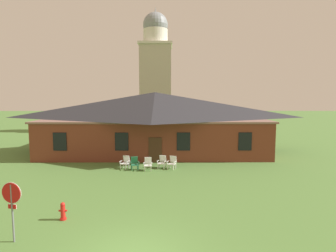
{
  "coord_description": "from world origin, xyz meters",
  "views": [
    {
      "loc": [
        1.15,
        -8.65,
        5.38
      ],
      "look_at": [
        1.24,
        8.38,
        3.59
      ],
      "focal_mm": 29.32,
      "sensor_mm": 36.0,
      "label": 1
    }
  ],
  "objects": [
    {
      "name": "lawn_chair_middle",
      "position": [
        0.81,
        11.86,
        0.5
      ],
      "size": [
        0.74,
        0.79,
        0.96
      ],
      "color": "silver",
      "rests_on": "ground"
    },
    {
      "name": "stop_sign",
      "position": [
        -4.55,
        1.12,
        1.61
      ],
      "size": [
        0.79,
        0.19,
        2.29
      ],
      "color": "slate",
      "rests_on": "ground"
    },
    {
      "name": "lawn_chair_left_end",
      "position": [
        -0.22,
        11.2,
        0.5
      ],
      "size": [
        0.66,
        0.68,
        0.96
      ],
      "color": "white",
      "rests_on": "ground"
    },
    {
      "name": "brick_building",
      "position": [
        0.0,
        18.63,
        3.0
      ],
      "size": [
        21.1,
        10.4,
        5.88
      ],
      "color": "brown",
      "rests_on": "ground"
    },
    {
      "name": "dome_tower",
      "position": [
        -0.58,
        35.44,
        8.88
      ],
      "size": [
        5.18,
        5.18,
        19.42
      ],
      "color": "#BCB29E",
      "rests_on": "ground"
    },
    {
      "name": "lawn_chair_by_porch",
      "position": [
        -1.99,
        11.78,
        0.5
      ],
      "size": [
        0.77,
        0.82,
        0.96
      ],
      "color": "white",
      "rests_on": "ground"
    },
    {
      "name": "lawn_chair_right_end",
      "position": [
        1.58,
        11.65,
        0.5
      ],
      "size": [
        0.8,
        0.84,
        0.96
      ],
      "color": "silver",
      "rests_on": "ground"
    },
    {
      "name": "lawn_chair_near_door",
      "position": [
        -1.24,
        11.42,
        0.5
      ],
      "size": [
        0.73,
        0.78,
        0.96
      ],
      "color": "#28704C",
      "rests_on": "ground"
    },
    {
      "name": "fire_hydrant",
      "position": [
        -3.42,
        2.98,
        0.38
      ],
      "size": [
        0.36,
        0.28,
        0.79
      ],
      "color": "red",
      "rests_on": "ground"
    }
  ]
}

